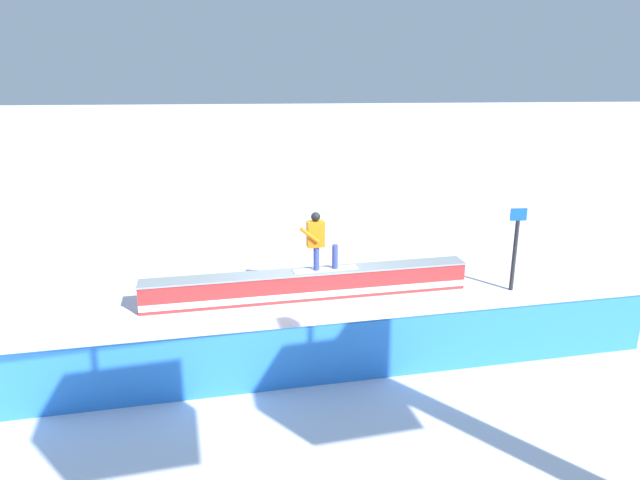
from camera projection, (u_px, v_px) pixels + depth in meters
The scene contains 5 objects.
ground_plane at pixel (308, 297), 14.17m from camera, with size 120.00×120.00×0.00m, color white.
grind_box at pixel (308, 285), 14.07m from camera, with size 7.88×1.63×0.69m.
snowboarder at pixel (318, 240), 13.77m from camera, with size 1.60×0.60×1.44m.
safety_fence at pixel (320, 356), 10.25m from camera, with size 12.94×0.06×1.15m, color blue.
trail_marker at pixel (515, 247), 14.30m from camera, with size 0.40×0.10×2.10m.
Camera 1 is at (0.68, 13.07, 5.60)m, focal length 32.80 mm.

